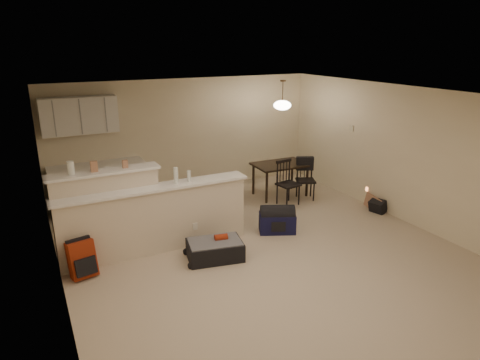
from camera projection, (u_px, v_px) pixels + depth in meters
room at (267, 179)px, 6.48m from camera, size 7.00×7.02×2.50m
breakfast_bar at (139, 216)px, 6.75m from camera, size 3.08×0.58×1.39m
upper_cabinets at (79, 115)px, 8.14m from camera, size 1.40×0.34×0.70m
kitchen_counter at (99, 188)px, 8.56m from camera, size 1.80×0.60×0.90m
thermostat at (352, 128)px, 9.01m from camera, size 0.02×0.12×0.12m
jar at (71, 168)px, 6.21m from camera, size 0.10×0.10×0.20m
cereal_box at (94, 167)px, 6.35m from camera, size 0.10×0.07×0.16m
small_box at (125, 164)px, 6.56m from camera, size 0.08×0.06×0.12m
bottle_a at (176, 176)px, 6.76m from camera, size 0.07×0.07×0.26m
bottle_b at (189, 176)px, 6.87m from camera, size 0.06×0.06×0.18m
dining_table at (280, 168)px, 9.28m from camera, size 1.18×0.81×0.72m
pendant_lamp at (282, 105)px, 8.86m from camera, size 0.36×0.36×0.62m
dining_chair_near at (288, 183)px, 8.79m from camera, size 0.46×0.44×0.93m
dining_chair_far at (306, 179)px, 9.11m from camera, size 0.50×0.49×0.88m
suitcase at (215, 250)px, 6.67m from camera, size 0.93×0.70×0.28m
red_backpack at (82, 259)px, 6.13m from camera, size 0.39×0.29×0.54m
navy_duffel at (277, 223)px, 7.59m from camera, size 0.72×0.58×0.34m
black_daypack at (378, 206)px, 8.46m from camera, size 0.27×0.33×0.26m
cardboard_sheet at (373, 203)px, 8.58m from camera, size 0.04×0.41×0.31m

